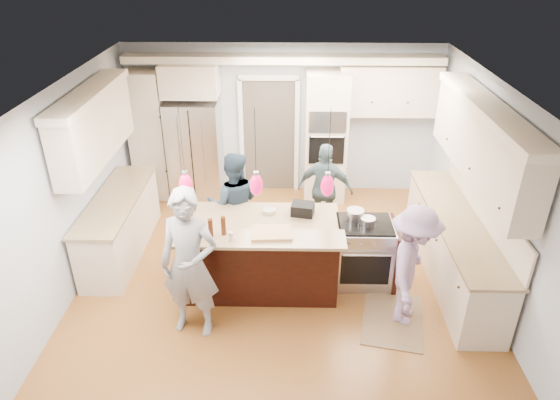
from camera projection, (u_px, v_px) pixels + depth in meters
The scene contains 23 objects.
ground_plane at pixel (279, 285), 6.92m from camera, with size 6.00×6.00×0.00m, color #AA702E.
room_shell at pixel (279, 165), 6.06m from camera, with size 5.54×6.04×2.72m.
refrigerator at pixel (195, 151), 8.84m from camera, with size 0.90×0.70×1.80m, color #B7B7BC.
oven_column at pixel (326, 138), 8.71m from camera, with size 0.72×0.69×2.30m.
back_upper_cabinets at pixel (240, 107), 8.57m from camera, with size 5.30×0.61×2.54m.
right_counter_run at pixel (463, 210), 6.64m from camera, with size 0.64×3.10×2.51m.
left_cabinets at pixel (111, 189), 7.17m from camera, with size 0.64×2.30×2.51m.
kitchen_island at pixel (261, 253), 6.75m from camera, with size 2.10×1.46×1.12m.
island_range at pixel (365, 252), 6.81m from camera, with size 0.82×0.71×0.92m.
pendant_lights at pixel (256, 185), 5.62m from camera, with size 1.75×0.15×1.03m.
person_bar_end at pixel (190, 264), 5.72m from camera, with size 0.69×0.46×1.90m, color gray.
person_far_left at pixel (234, 204), 7.30m from camera, with size 0.78×0.61×1.61m, color #293D51.
person_far_right at pixel (325, 189), 7.84m from camera, with size 0.88×0.37×1.50m, color #4B656A.
person_range_side at pixel (412, 266), 5.95m from camera, with size 1.03×0.59×1.59m, color #A385B4.
floor_rug at pixel (393, 319), 6.30m from camera, with size 0.74×1.07×0.01m, color olive.
water_bottle at pixel (176, 229), 5.80m from camera, with size 0.07×0.07×0.29m, color silver.
beer_bottle_a at pixel (211, 228), 5.89m from camera, with size 0.06×0.06×0.23m, color #3E1A0B.
beer_bottle_b at pixel (194, 231), 5.82m from camera, with size 0.06×0.06×0.23m, color #3E1A0B.
beer_bottle_c at pixel (223, 226), 5.92m from camera, with size 0.06×0.06×0.24m, color #3E1A0B.
drink_can at pixel (231, 236), 5.83m from camera, with size 0.06×0.06×0.11m, color #B7B7BC.
cutting_board at pixel (272, 233), 5.97m from camera, with size 0.48×0.34×0.04m, color tan.
pot_large at pixel (355, 215), 6.66m from camera, with size 0.24×0.24×0.14m, color #B7B7BC.
pot_small at pixel (368, 221), 6.54m from camera, with size 0.20×0.20×0.10m, color #B7B7BC.
Camera 1 is at (0.12, -5.53, 4.31)m, focal length 32.00 mm.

